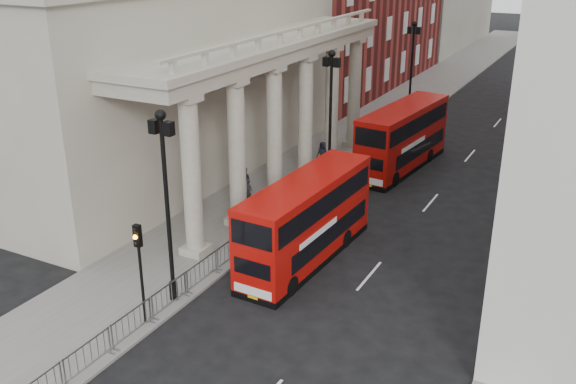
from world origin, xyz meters
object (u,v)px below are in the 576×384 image
Objects in this scene: lamp_post_north at (412,66)px; traffic_light at (139,256)px; lamp_post_mid at (331,109)px; bus_near at (307,219)px; bus_far at (403,136)px; pedestrian_b at (244,181)px; lamp_post_south at (166,195)px; pedestrian_c at (323,154)px; pedestrian_a at (248,193)px.

lamp_post_north is 34.07m from traffic_light.
bus_near is (3.28, -9.85, -2.77)m from lamp_post_mid.
lamp_post_north is 11.61m from bus_far.
traffic_light is 8.82m from bus_near.
bus_far is 5.78× the size of pedestrian_b.
lamp_post_mid is (0.00, 16.00, 0.00)m from lamp_post_south.
bus_near is 8.96m from pedestrian_b.
pedestrian_a is at bearing -89.23° from pedestrian_c.
lamp_post_north is 5.02× the size of pedestrian_c.
bus_near is at bearing -32.84° from pedestrian_a.
bus_near is at bearing 61.93° from lamp_post_south.
bus_far is (3.04, 21.13, -2.69)m from lamp_post_south.
traffic_light is at bearing 80.23° from pedestrian_b.
bus_far is at bearing -150.39° from pedestrian_b.
bus_far is (2.94, 23.14, -0.88)m from traffic_light.
bus_far is (3.04, -10.87, -2.69)m from lamp_post_north.
pedestrian_b is 1.05× the size of pedestrian_c.
pedestrian_c is (1.88, 7.12, -0.04)m from pedestrian_b.
lamp_post_south is 5.11× the size of pedestrian_a.
pedestrian_c is (-1.76, 18.84, -3.96)m from lamp_post_south.
pedestrian_a is (-5.59, -10.80, -1.29)m from bus_far.
lamp_post_mid is 4.79× the size of pedestrian_b.
lamp_post_south is 0.83× the size of bus_far.
traffic_light is 21.05m from pedestrian_c.
lamp_post_south and lamp_post_mid have the same top height.
bus_near reaches higher than pedestrian_c.
pedestrian_b is 7.36m from pedestrian_c.
lamp_post_mid is at bearing -90.00° from lamp_post_north.
pedestrian_c is at bearing 87.55° from pedestrian_a.
pedestrian_b is at bearing 143.64° from bus_near.
pedestrian_b is (-3.74, 13.74, -2.12)m from traffic_light.
lamp_post_mid is 5.02× the size of pedestrian_c.
pedestrian_c is (-5.04, 12.69, -1.19)m from bus_near.
bus_far is at bearing 59.30° from lamp_post_mid.
pedestrian_a is (-2.54, -5.68, -3.98)m from lamp_post_mid.
lamp_post_mid reaches higher than pedestrian_c.
lamp_post_mid is 1.93× the size of traffic_light.
lamp_post_south and lamp_post_north have the same top height.
pedestrian_c is at bearing 121.85° from lamp_post_mid.
lamp_post_mid reaches higher than bus_far.
lamp_post_south is at bearing 82.26° from pedestrian_b.
lamp_post_mid is 6.85m from pedestrian_b.
lamp_post_mid is 10.75m from bus_near.
traffic_light is at bearing -87.16° from lamp_post_south.
traffic_light reaches higher than pedestrian_c.
pedestrian_b is at bearing -119.75° from bus_far.
bus_far is 6.05× the size of pedestrian_c.
lamp_post_south is 7.50m from bus_near.
pedestrian_b is at bearing -98.78° from pedestrian_c.
lamp_post_south is at bearing -115.61° from bus_near.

